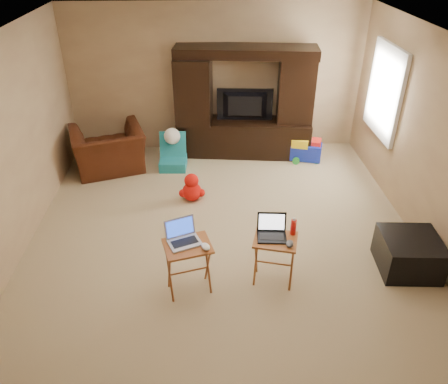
{
  "coord_description": "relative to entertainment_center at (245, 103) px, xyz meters",
  "views": [
    {
      "loc": [
        -0.21,
        -4.59,
        3.49
      ],
      "look_at": [
        0.0,
        -0.2,
        0.8
      ],
      "focal_mm": 35.0,
      "sensor_mm": 36.0,
      "label": 1
    }
  ],
  "objects": [
    {
      "name": "floor",
      "position": [
        -0.48,
        -2.43,
        -0.93
      ],
      "size": [
        5.5,
        5.5,
        0.0
      ],
      "primitive_type": "plane",
      "color": "tan",
      "rests_on": "ground"
    },
    {
      "name": "ceiling",
      "position": [
        -0.48,
        -2.43,
        1.57
      ],
      "size": [
        5.5,
        5.5,
        0.0
      ],
      "primitive_type": "plane",
      "rotation": [
        3.14,
        0.0,
        0.0
      ],
      "color": "silver",
      "rests_on": "ground"
    },
    {
      "name": "wall_back",
      "position": [
        -0.48,
        0.32,
        0.32
      ],
      "size": [
        5.0,
        0.0,
        5.0
      ],
      "primitive_type": "plane",
      "rotation": [
        1.57,
        0.0,
        0.0
      ],
      "color": "tan",
      "rests_on": "ground"
    },
    {
      "name": "wall_front",
      "position": [
        -0.48,
        -5.18,
        0.32
      ],
      "size": [
        5.0,
        0.0,
        5.0
      ],
      "primitive_type": "plane",
      "rotation": [
        -1.57,
        0.0,
        0.0
      ],
      "color": "tan",
      "rests_on": "ground"
    },
    {
      "name": "wall_left",
      "position": [
        -2.98,
        -2.43,
        0.32
      ],
      "size": [
        0.0,
        5.5,
        5.5
      ],
      "primitive_type": "plane",
      "rotation": [
        1.57,
        0.0,
        1.57
      ],
      "color": "tan",
      "rests_on": "ground"
    },
    {
      "name": "wall_right",
      "position": [
        2.02,
        -2.43,
        0.32
      ],
      "size": [
        0.0,
        5.5,
        5.5
      ],
      "primitive_type": "plane",
      "rotation": [
        1.57,
        0.0,
        -1.57
      ],
      "color": "tan",
      "rests_on": "ground"
    },
    {
      "name": "window_pane",
      "position": [
        2.0,
        -0.88,
        0.47
      ],
      "size": [
        0.0,
        1.2,
        1.2
      ],
      "primitive_type": "plane",
      "rotation": [
        1.57,
        0.0,
        -1.57
      ],
      "color": "white",
      "rests_on": "ground"
    },
    {
      "name": "window_frame",
      "position": [
        1.98,
        -0.88,
        0.47
      ],
      "size": [
        0.06,
        1.14,
        1.34
      ],
      "primitive_type": "cube",
      "color": "white",
      "rests_on": "ground"
    },
    {
      "name": "entertainment_center",
      "position": [
        0.0,
        0.0,
        0.0
      ],
      "size": [
        2.33,
        0.82,
        1.87
      ],
      "primitive_type": "cube",
      "rotation": [
        0.0,
        0.0,
        -0.11
      ],
      "color": "black",
      "rests_on": "floor"
    },
    {
      "name": "television",
      "position": [
        -0.0,
        -0.04,
        -0.04
      ],
      "size": [
        0.95,
        0.2,
        0.55
      ],
      "primitive_type": "imported",
      "rotation": [
        0.0,
        0.0,
        3.06
      ],
      "color": "black",
      "rests_on": "entertainment_center"
    },
    {
      "name": "recliner",
      "position": [
        -2.26,
        -0.5,
        -0.57
      ],
      "size": [
        1.35,
        1.26,
        0.72
      ],
      "primitive_type": "imported",
      "rotation": [
        0.0,
        0.0,
        3.45
      ],
      "color": "#45210E",
      "rests_on": "floor"
    },
    {
      "name": "child_rocker",
      "position": [
        -1.22,
        -0.5,
        -0.64
      ],
      "size": [
        0.46,
        0.52,
        0.58
      ],
      "primitive_type": null,
      "rotation": [
        0.0,
        0.0,
        -0.05
      ],
      "color": "#187987",
      "rests_on": "floor"
    },
    {
      "name": "plush_toy",
      "position": [
        -0.9,
        -1.52,
        -0.71
      ],
      "size": [
        0.39,
        0.33,
        0.44
      ],
      "primitive_type": null,
      "color": "red",
      "rests_on": "floor"
    },
    {
      "name": "push_toy",
      "position": [
        1.04,
        -0.31,
        -0.72
      ],
      "size": [
        0.65,
        0.54,
        0.42
      ],
      "primitive_type": null,
      "rotation": [
        0.0,
        0.0,
        -0.29
      ],
      "color": "#172BBF",
      "rests_on": "floor"
    },
    {
      "name": "ottoman",
      "position": [
        1.67,
        -3.15,
        -0.72
      ],
      "size": [
        0.7,
        0.7,
        0.42
      ],
      "primitive_type": "cube",
      "rotation": [
        0.0,
        0.0,
        -0.07
      ],
      "color": "black",
      "rests_on": "floor"
    },
    {
      "name": "tray_table_left",
      "position": [
        -0.9,
        -3.4,
        -0.62
      ],
      "size": [
        0.57,
        0.5,
        0.63
      ],
      "primitive_type": "cube",
      "rotation": [
        0.0,
        0.0,
        0.26
      ],
      "color": "#A45927",
      "rests_on": "floor"
    },
    {
      "name": "tray_table_right",
      "position": [
        0.05,
        -3.3,
        -0.63
      ],
      "size": [
        0.54,
        0.47,
        0.6
      ],
      "primitive_type": "cube",
      "rotation": [
        0.0,
        0.0,
        -0.25
      ],
      "color": "#A35F27",
      "rests_on": "floor"
    },
    {
      "name": "laptop_left",
      "position": [
        -0.93,
        -3.37,
        -0.18
      ],
      "size": [
        0.41,
        0.38,
        0.24
      ],
      "primitive_type": "cube",
      "rotation": [
        0.0,
        0.0,
        0.39
      ],
      "color": "#AEADB2",
      "rests_on": "tray_table_left"
    },
    {
      "name": "laptop_right",
      "position": [
        0.01,
        -3.28,
        -0.21
      ],
      "size": [
        0.33,
        0.29,
        0.24
      ],
      "primitive_type": "cube",
      "rotation": [
        0.0,
        0.0,
        -0.08
      ],
      "color": "black",
      "rests_on": "tray_table_right"
    },
    {
      "name": "mouse_left",
      "position": [
        -0.71,
        -3.47,
        -0.27
      ],
      "size": [
        0.13,
        0.15,
        0.05
      ],
      "primitive_type": "ellipsoid",
      "rotation": [
        0.0,
        0.0,
        0.4
      ],
      "color": "white",
      "rests_on": "tray_table_left"
    },
    {
      "name": "mouse_right",
      "position": [
        0.18,
        -3.42,
        -0.31
      ],
      "size": [
        0.11,
        0.14,
        0.05
      ],
      "primitive_type": "ellipsoid",
      "rotation": [
        0.0,
        0.0,
        -0.26
      ],
      "color": "#3B3B3F",
      "rests_on": "tray_table_right"
    },
    {
      "name": "water_bottle",
      "position": [
        0.25,
        -3.22,
        -0.24
      ],
      "size": [
        0.06,
        0.06,
        0.19
      ],
      "primitive_type": "cylinder",
      "color": "red",
      "rests_on": "tray_table_right"
    }
  ]
}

